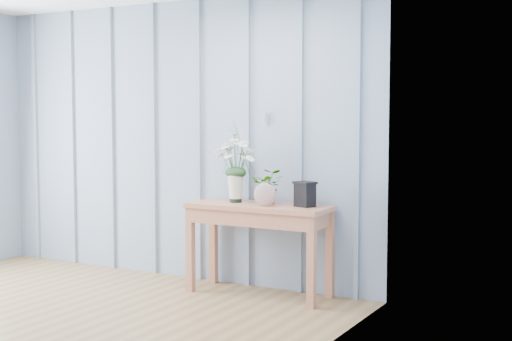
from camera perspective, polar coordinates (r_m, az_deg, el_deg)
The scene contains 6 objects.
room_shell at distance 5.51m, azimuth -14.58°, elevation 9.64°, with size 4.00×4.50×2.50m.
sideboard at distance 5.84m, azimuth 0.24°, elevation -3.83°, with size 1.20×0.45×0.75m.
daisy_vase at distance 5.92m, azimuth -1.64°, elevation 1.33°, with size 0.46×0.35×0.64m.
spider_plant at distance 5.83m, azimuth 0.98°, elevation -1.27°, with size 0.26×0.23×0.29m, color #193A1B.
felt_disc_vessel at distance 5.68m, azimuth 0.73°, elevation -1.94°, with size 0.19×0.05×0.19m, color brown.
carved_box at distance 5.66m, azimuth 3.93°, elevation -1.88°, with size 0.20×0.18×0.20m.
Camera 1 is at (3.76, -3.08, 1.47)m, focal length 50.00 mm.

